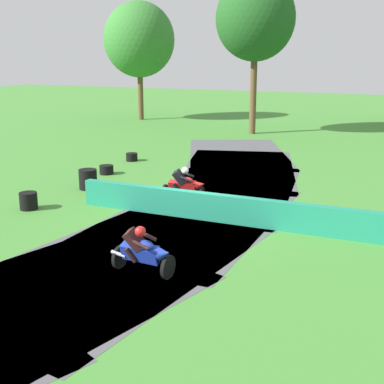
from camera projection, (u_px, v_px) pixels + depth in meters
ground_plane at (193, 218)px, 17.06m from camera, size 120.00×120.00×0.00m
track_asphalt at (164, 214)px, 17.49m from camera, size 9.71×33.73×0.01m
safety_barrier at (383, 228)px, 14.64m from camera, size 20.08×0.47×0.90m
motorcycle_lead_blue at (143, 251)px, 12.46m from camera, size 1.69×0.89×1.42m
motorcycle_chase_red at (184, 185)px, 18.72m from camera, size 1.70×0.97×1.43m
tire_stack_mid_b at (28, 201)px, 17.95m from camera, size 0.61×0.61×0.60m
tire_stack_far at (88, 179)px, 20.64m from camera, size 0.72×0.72×0.80m
tire_stack_extra_a at (106, 170)px, 23.28m from camera, size 0.63×0.63×0.40m
tire_stack_extra_b at (132, 157)px, 26.17m from camera, size 0.58×0.58×0.40m
tree_far_right at (139, 40)px, 41.40m from camera, size 5.68×5.68×9.39m
tree_distant at (255, 19)px, 33.43m from camera, size 5.17×5.17×10.21m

